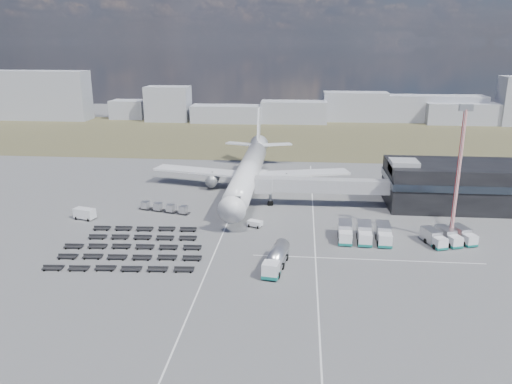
{
  "coord_description": "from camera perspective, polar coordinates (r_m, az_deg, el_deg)",
  "views": [
    {
      "loc": [
        13.01,
        -89.1,
        36.21
      ],
      "look_at": [
        3.14,
        17.62,
        4.0
      ],
      "focal_mm": 35.0,
      "sensor_mm": 36.0,
      "label": 1
    }
  ],
  "objects": [
    {
      "name": "fuel_tanker",
      "position": [
        83.73,
        2.3,
        -7.63
      ],
      "size": [
        4.23,
        10.8,
        3.4
      ],
      "rotation": [
        0.0,
        0.0,
        -0.15
      ],
      "color": "silver",
      "rests_on": "ground"
    },
    {
      "name": "service_trucks_near",
      "position": [
        96.92,
        12.27,
        -4.59
      ],
      "size": [
        10.06,
        7.8,
        2.96
      ],
      "rotation": [
        0.0,
        0.0,
        -0.05
      ],
      "color": "silver",
      "rests_on": "ground"
    },
    {
      "name": "floodlight_mast",
      "position": [
        98.31,
        22.09,
        1.79
      ],
      "size": [
        2.41,
        1.99,
        25.82
      ],
      "rotation": [
        0.0,
        0.0,
        -0.04
      ],
      "color": "#A81A1B",
      "rests_on": "ground"
    },
    {
      "name": "utility_van",
      "position": [
        112.35,
        -19.0,
        -2.38
      ],
      "size": [
        4.88,
        3.18,
        2.39
      ],
      "primitive_type": "cube",
      "rotation": [
        0.0,
        0.0,
        -0.27
      ],
      "color": "silver",
      "rests_on": "ground"
    },
    {
      "name": "lane_markings",
      "position": [
        99.01,
        3.05,
        -4.75
      ],
      "size": [
        47.12,
        110.0,
        0.01
      ],
      "color": "silver",
      "rests_on": "ground"
    },
    {
      "name": "service_trucks_far",
      "position": [
        100.41,
        21.14,
        -4.75
      ],
      "size": [
        9.96,
        8.66,
        2.55
      ],
      "rotation": [
        0.0,
        0.0,
        0.32
      ],
      "color": "silver",
      "rests_on": "ground"
    },
    {
      "name": "skyline",
      "position": [
        240.94,
        -0.92,
        10.11
      ],
      "size": [
        299.45,
        22.83,
        23.3
      ],
      "color": "#999BA7",
      "rests_on": "ground"
    },
    {
      "name": "pushback_tug",
      "position": [
        101.99,
        -0.11,
        -3.66
      ],
      "size": [
        3.32,
        2.61,
        1.35
      ],
      "primitive_type": "cube",
      "rotation": [
        0.0,
        0.0,
        -0.39
      ],
      "color": "silver",
      "rests_on": "ground"
    },
    {
      "name": "baggage_dollies",
      "position": [
        94.22,
        -13.95,
        -6.14
      ],
      "size": [
        26.94,
        21.57,
        0.79
      ],
      "rotation": [
        0.0,
        0.0,
        0.06
      ],
      "color": "black",
      "rests_on": "ground"
    },
    {
      "name": "grass_strip",
      "position": [
        202.78,
        1.53,
        6.44
      ],
      "size": [
        420.0,
        90.0,
        0.01
      ],
      "primitive_type": "cube",
      "color": "#4D4A2E",
      "rests_on": "ground"
    },
    {
      "name": "uld_row",
      "position": [
        112.72,
        -10.44,
        -1.76
      ],
      "size": [
        12.19,
        4.62,
        1.69
      ],
      "rotation": [
        0.0,
        0.0,
        -0.25
      ],
      "color": "black",
      "rests_on": "ground"
    },
    {
      "name": "jet_bridge",
      "position": [
        113.9,
        6.54,
        0.74
      ],
      "size": [
        30.3,
        3.8,
        7.05
      ],
      "color": "#939399",
      "rests_on": "ground"
    },
    {
      "name": "airliner",
      "position": [
        126.02,
        -0.8,
        2.52
      ],
      "size": [
        51.59,
        64.53,
        17.62
      ],
      "color": "silver",
      "rests_on": "ground"
    },
    {
      "name": "terminal",
      "position": [
        122.27,
        21.61,
        0.86
      ],
      "size": [
        30.4,
        16.4,
        11.0
      ],
      "color": "black",
      "rests_on": "ground"
    },
    {
      "name": "ground",
      "position": [
        97.05,
        -2.82,
        -5.2
      ],
      "size": [
        420.0,
        420.0,
        0.0
      ],
      "primitive_type": "plane",
      "color": "#565659",
      "rests_on": "ground"
    },
    {
      "name": "catering_truck",
      "position": [
        131.75,
        0.23,
        1.51
      ],
      "size": [
        4.95,
        7.51,
        3.19
      ],
      "rotation": [
        0.0,
        0.0,
        -0.33
      ],
      "color": "silver",
      "rests_on": "ground"
    }
  ]
}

